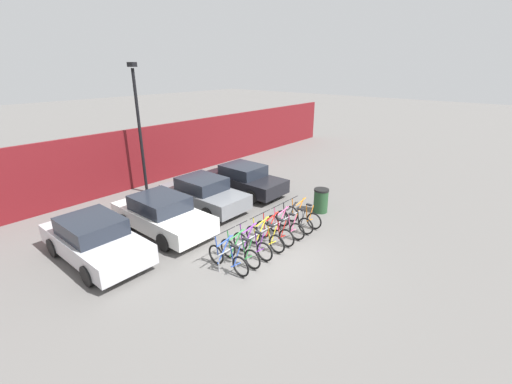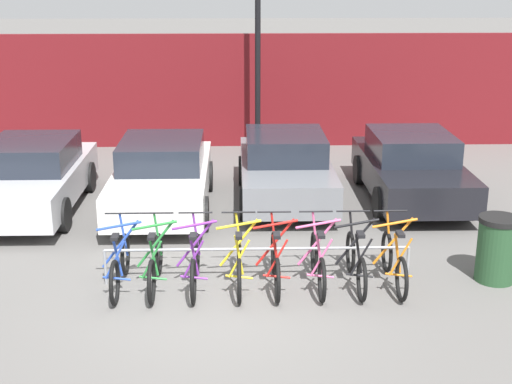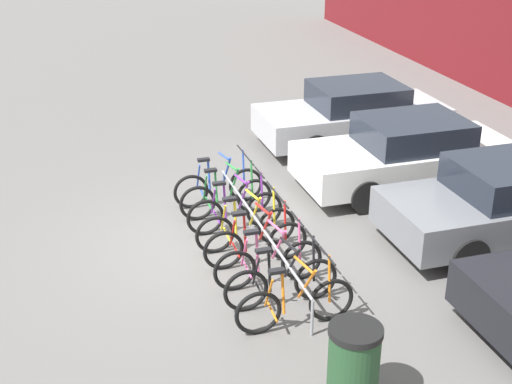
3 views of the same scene
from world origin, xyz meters
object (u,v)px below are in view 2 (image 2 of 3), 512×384
(bike_rack, at_px, (257,252))
(car_grey, at_px, (285,168))
(bicycle_orange, at_px, (394,262))
(bicycle_red, at_px, (275,263))
(bicycle_blue, at_px, (120,265))
(car_black, at_px, (411,167))
(bicycle_pink, at_px, (318,263))
(car_white, at_px, (162,175))
(bicycle_black, at_px, (356,262))
(bicycle_yellow, at_px, (239,263))
(lamp_post, at_px, (258,21))
(car_silver, at_px, (32,176))
(bicycle_green, at_px, (155,264))
(bicycle_purple, at_px, (195,264))
(trash_bin, at_px, (497,249))

(bike_rack, height_order, car_grey, car_grey)
(bicycle_orange, distance_m, car_grey, 4.43)
(bicycle_red, distance_m, car_grey, 4.24)
(bicycle_blue, height_order, car_grey, car_grey)
(bicycle_red, bearing_deg, bicycle_blue, -178.53)
(bike_rack, height_order, car_black, car_black)
(bicycle_pink, bearing_deg, car_white, 125.34)
(bicycle_blue, height_order, bicycle_black, same)
(bike_rack, relative_size, car_grey, 1.16)
(car_black, bearing_deg, bicycle_yellow, -130.61)
(bike_rack, height_order, car_white, car_white)
(bicycle_blue, relative_size, bicycle_pink, 1.00)
(car_black, xyz_separation_m, lamp_post, (-3.04, 3.80, 2.68))
(car_silver, bearing_deg, bicycle_red, -38.94)
(bicycle_green, distance_m, bicycle_orange, 3.60)
(lamp_post, bearing_deg, bicycle_yellow, -93.82)
(lamp_post, bearing_deg, bike_rack, -91.83)
(bicycle_black, xyz_separation_m, bicycle_orange, (0.58, 0.00, 0.00))
(car_white, bearing_deg, car_silver, 179.89)
(bicycle_purple, bearing_deg, bicycle_yellow, -1.42)
(bicycle_green, bearing_deg, car_white, 90.03)
(trash_bin, bearing_deg, lamp_post, 113.51)
(car_silver, relative_size, lamp_post, 0.70)
(bike_rack, xyz_separation_m, bicycle_red, (0.27, -0.15, -0.12))
(car_grey, bearing_deg, bicycle_yellow, -103.13)
(bike_rack, distance_m, car_grey, 4.12)
(car_black, distance_m, trash_bin, 4.07)
(bicycle_black, distance_m, lamp_post, 8.61)
(bicycle_blue, bearing_deg, car_black, 38.95)
(car_black, bearing_deg, car_grey, 179.16)
(bicycle_black, bearing_deg, lamp_post, 100.63)
(bicycle_red, bearing_deg, car_white, 120.29)
(bicycle_black, distance_m, trash_bin, 2.19)
(car_silver, height_order, lamp_post, lamp_post)
(bicycle_green, distance_m, car_silver, 4.67)
(bicycle_purple, bearing_deg, lamp_post, 80.07)
(bicycle_green, relative_size, bicycle_yellow, 1.00)
(bicycle_pink, bearing_deg, trash_bin, 2.01)
(bike_rack, height_order, bicycle_purple, bicycle_purple)
(bicycle_blue, relative_size, bicycle_yellow, 1.00)
(bicycle_yellow, relative_size, car_grey, 0.42)
(bicycle_orange, xyz_separation_m, car_white, (-3.84, 3.72, 0.31))
(trash_bin, bearing_deg, car_white, 146.57)
(bicycle_green, bearing_deg, bicycle_pink, -3.68)
(bicycle_purple, xyz_separation_m, trash_bin, (4.61, 0.12, 0.14))
(bicycle_black, bearing_deg, car_black, 68.40)
(car_white, relative_size, car_grey, 1.05)
(bicycle_yellow, xyz_separation_m, car_grey, (0.98, 4.21, 0.31))
(bicycle_blue, relative_size, bicycle_black, 1.00)
(bicycle_purple, relative_size, bicycle_black, 1.00)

